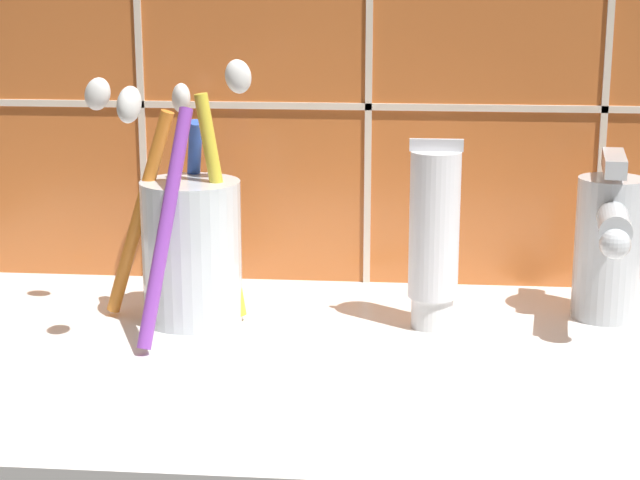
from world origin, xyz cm
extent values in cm
cube|color=white|center=(0.00, 0.00, 1.00)|extent=(67.89, 33.49, 2.00)
cube|color=#C6662D|center=(0.00, 17.00, 20.26)|extent=(77.89, 1.50, 40.51)
cube|color=beige|center=(0.00, 16.15, 15.39)|extent=(77.89, 0.24, 0.50)
cube|color=beige|center=(-15.28, 16.15, 20.26)|extent=(0.50, 0.24, 40.51)
cube|color=beige|center=(1.70, 16.15, 20.26)|extent=(0.50, 0.24, 40.51)
cube|color=beige|center=(18.67, 16.15, 20.26)|extent=(0.50, 0.24, 40.51)
cylinder|color=silver|center=(-9.56, 6.08, 6.79)|extent=(6.66, 6.66, 9.58)
cylinder|color=yellow|center=(-7.51, 5.99, 9.89)|extent=(3.26, 1.31, 15.11)
ellipsoid|color=white|center=(-6.22, 6.16, 18.46)|extent=(2.16, 1.55, 2.43)
cylinder|color=blue|center=(-10.31, 9.94, 8.84)|extent=(3.06, 5.62, 13.19)
ellipsoid|color=white|center=(-11.42, 12.54, 16.30)|extent=(2.12, 2.68, 2.66)
cylinder|color=orange|center=(-13.08, 6.26, 9.28)|extent=(5.32, 1.32, 14.04)
ellipsoid|color=white|center=(-15.61, 6.47, 17.21)|extent=(2.38, 1.48, 2.61)
cylinder|color=purple|center=(-10.29, 1.92, 9.46)|extent=(2.91, 7.04, 14.48)
ellipsoid|color=white|center=(-11.33, -1.50, 17.52)|extent=(1.95, 2.71, 2.70)
cylinder|color=white|center=(6.55, 6.08, 3.06)|extent=(2.79, 2.79, 2.13)
cylinder|color=white|center=(6.55, 6.08, 8.97)|extent=(3.28, 3.28, 9.69)
cube|color=silver|center=(6.55, 6.08, 14.22)|extent=(3.45, 0.36, 0.80)
cylinder|color=silver|center=(18.34, 9.23, 6.84)|extent=(4.55, 4.55, 9.69)
cylinder|color=silver|center=(17.91, 5.83, 9.56)|extent=(2.89, 7.06, 2.05)
sphere|color=silver|center=(17.48, 2.42, 8.87)|extent=(1.91, 1.91, 1.91)
cube|color=silver|center=(18.34, 9.23, 12.69)|extent=(2.14, 6.13, 1.20)
camera|label=1|loc=(5.37, -62.01, 24.95)|focal=60.00mm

